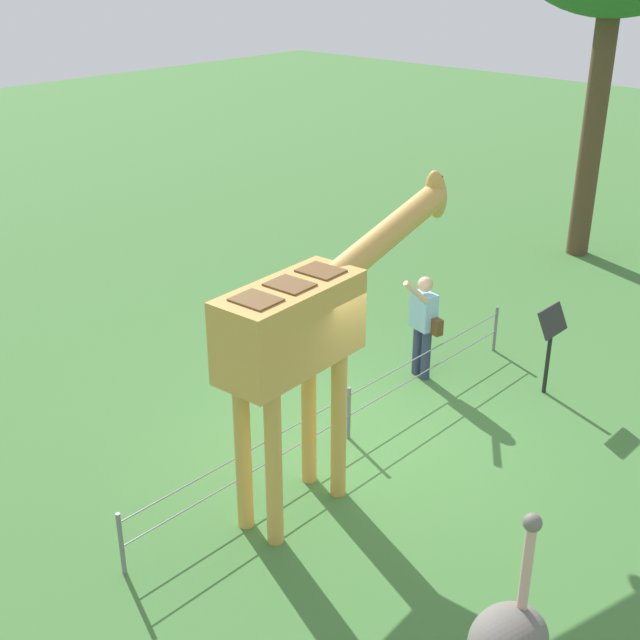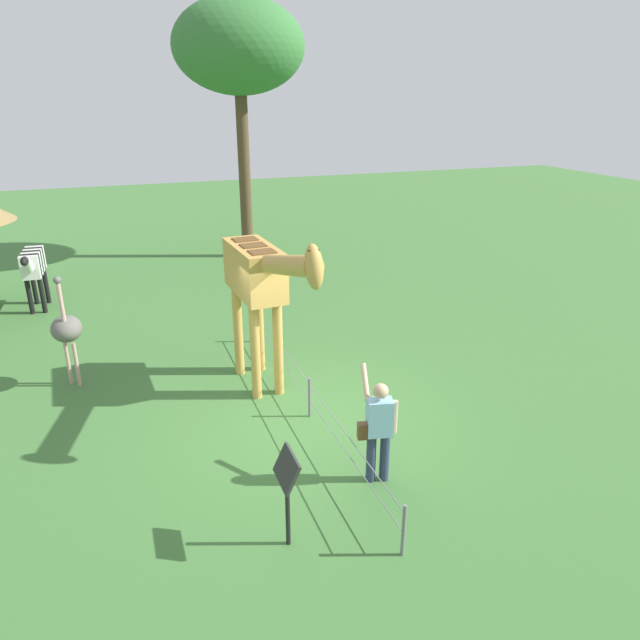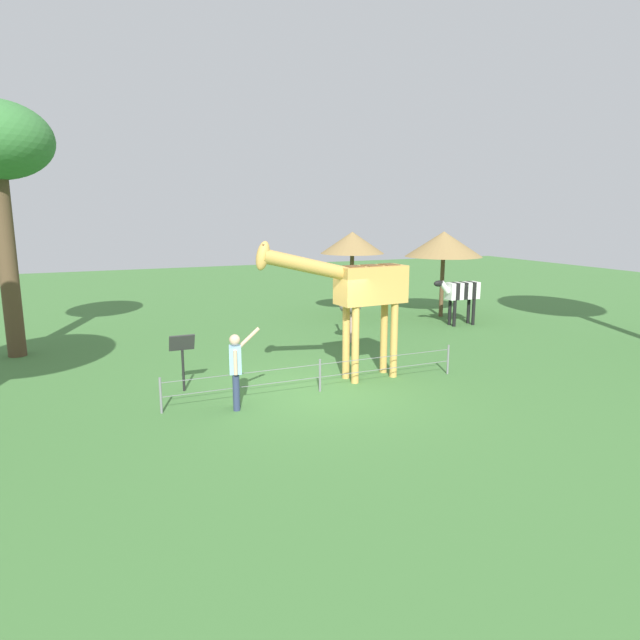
% 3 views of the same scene
% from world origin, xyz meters
% --- Properties ---
extents(ground_plane, '(60.00, 60.00, 0.00)m').
position_xyz_m(ground_plane, '(0.00, 0.00, 0.00)').
color(ground_plane, '#427538').
extents(giraffe, '(3.83, 0.82, 3.44)m').
position_xyz_m(giraffe, '(-1.23, -0.41, 2.20)').
color(giraffe, gold).
rests_on(giraffe, ground_plane).
extents(visitor, '(0.72, 0.59, 1.69)m').
position_xyz_m(visitor, '(2.02, 0.42, 0.90)').
color(visitor, navy).
rests_on(visitor, ground_plane).
extents(zebra, '(1.81, 0.50, 1.66)m').
position_xyz_m(zebra, '(-7.59, -4.82, 1.16)').
color(zebra, black).
rests_on(zebra, ground_plane).
extents(ostrich, '(0.70, 0.56, 2.25)m').
position_xyz_m(ostrich, '(-2.69, -3.83, 1.18)').
color(ostrich, '#CC9E93').
rests_on(ostrich, ground_plane).
extents(tree_west, '(4.10, 4.10, 8.10)m').
position_xyz_m(tree_west, '(-10.96, 1.59, 6.60)').
color(tree_west, brown).
rests_on(tree_west, ground_plane).
extents(info_sign, '(0.56, 0.21, 1.32)m').
position_xyz_m(info_sign, '(2.84, -1.18, 0.95)').
color(info_sign, black).
rests_on(info_sign, ground_plane).
extents(wire_fence, '(7.05, 0.05, 0.75)m').
position_xyz_m(wire_fence, '(0.00, 0.08, 0.40)').
color(wire_fence, slate).
rests_on(wire_fence, ground_plane).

